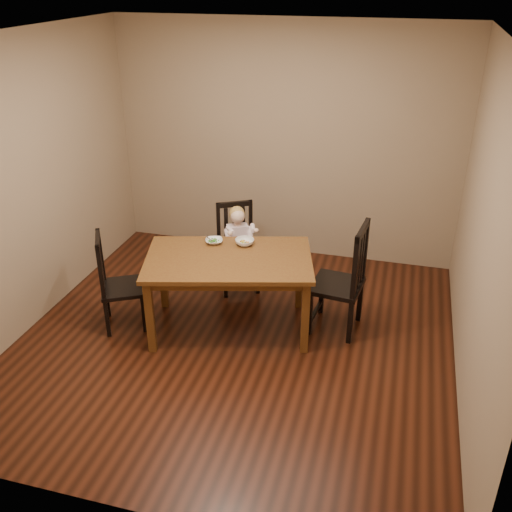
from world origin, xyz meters
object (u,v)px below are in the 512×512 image
(chair_left, at_px, (117,283))
(bowl_peas, at_px, (214,241))
(chair_child, at_px, (237,248))
(chair_right, at_px, (343,281))
(toddler, at_px, (238,240))
(dining_table, at_px, (229,266))
(bowl_veg, at_px, (245,242))

(chair_left, relative_size, bowl_peas, 5.86)
(chair_child, relative_size, chair_right, 0.86)
(toddler, bearing_deg, bowl_peas, 51.59)
(dining_table, relative_size, toddler, 3.49)
(bowl_veg, bearing_deg, chair_child, 114.95)
(bowl_peas, bearing_deg, toddler, 80.31)
(chair_child, bearing_deg, dining_table, 72.97)
(dining_table, distance_m, toddler, 0.78)
(bowl_peas, bearing_deg, bowl_veg, 8.27)
(chair_child, relative_size, bowl_peas, 5.75)
(chair_right, height_order, bowl_veg, chair_right)
(dining_table, distance_m, bowl_peas, 0.36)
(chair_child, bearing_deg, toddler, 90.00)
(toddler, relative_size, bowl_veg, 2.69)
(chair_child, bearing_deg, bowl_veg, 86.22)
(chair_right, xyz_separation_m, bowl_veg, (-0.97, 0.04, 0.26))
(chair_left, distance_m, chair_right, 2.15)
(chair_left, relative_size, bowl_veg, 5.29)
(dining_table, xyz_separation_m, bowl_veg, (0.07, 0.30, 0.12))
(chair_child, xyz_separation_m, chair_left, (-0.88, -1.04, 0.01))
(chair_left, xyz_separation_m, bowl_peas, (0.82, 0.49, 0.32))
(dining_table, distance_m, chair_left, 1.10)
(chair_child, xyz_separation_m, bowl_peas, (-0.06, -0.55, 0.33))
(toddler, relative_size, bowl_peas, 2.98)
(chair_left, distance_m, bowl_peas, 1.01)
(bowl_veg, bearing_deg, bowl_peas, -171.73)
(chair_left, relative_size, chair_right, 0.87)
(chair_child, distance_m, bowl_veg, 0.65)
(chair_left, bearing_deg, bowl_peas, 92.50)
(chair_child, distance_m, bowl_peas, 0.64)
(dining_table, distance_m, bowl_veg, 0.33)
(chair_child, bearing_deg, chair_right, 127.25)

